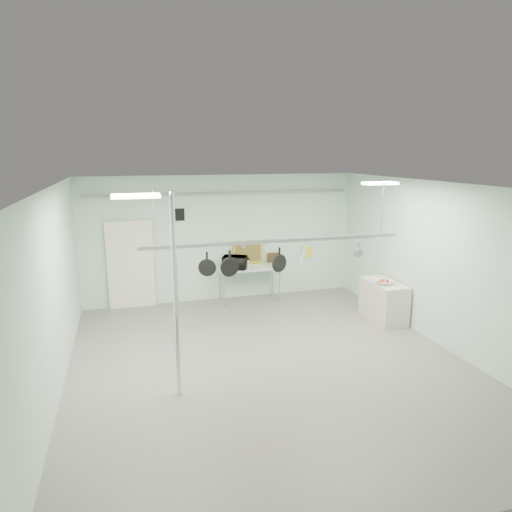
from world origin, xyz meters
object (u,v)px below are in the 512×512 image
object	(u,v)px
side_cabinet	(383,301)
skillet_left	(207,263)
pot_rack	(276,239)
skillet_mid	(230,263)
prep_table	(249,269)
coffee_canister	(246,263)
microwave	(235,262)
chrome_pole	(176,298)
skillet_right	(279,260)
fruit_bowl	(384,282)

from	to	relation	value
side_cabinet	skillet_left	xyz separation A→B (m)	(-4.20, -1.10, 1.43)
pot_rack	skillet_mid	distance (m)	0.93
prep_table	skillet_left	xyz separation A→B (m)	(-1.65, -3.30, 1.05)
coffee_canister	microwave	bearing A→B (deg)	-161.55
chrome_pole	side_cabinet	size ratio (longest dim) A/B	2.67
microwave	skillet_mid	world-z (taller)	skillet_mid
skillet_left	skillet_right	distance (m)	1.31
chrome_pole	fruit_bowl	distance (m)	5.13
pot_rack	fruit_bowl	bearing A→B (deg)	18.69
pot_rack	skillet_mid	size ratio (longest dim) A/B	10.36
pot_rack	microwave	bearing A→B (deg)	90.00
fruit_bowl	microwave	bearing A→B (deg)	141.92
side_cabinet	fruit_bowl	bearing A→B (deg)	-128.73
prep_table	skillet_right	xyz separation A→B (m)	(-0.34, -3.30, 1.03)
skillet_right	fruit_bowl	bearing A→B (deg)	-3.37
skillet_mid	microwave	bearing A→B (deg)	65.60
microwave	fruit_bowl	bearing A→B (deg)	166.58
coffee_canister	skillet_right	distance (m)	3.41
chrome_pole	skillet_right	xyz separation A→B (m)	(1.96, 0.90, 0.26)
chrome_pole	skillet_left	bearing A→B (deg)	54.26
prep_table	coffee_canister	distance (m)	0.18
fruit_bowl	skillet_mid	size ratio (longest dim) A/B	0.83
chrome_pole	pot_rack	xyz separation A→B (m)	(1.90, 0.90, 0.63)
chrome_pole	prep_table	world-z (taller)	chrome_pole
pot_rack	coffee_canister	world-z (taller)	pot_rack
pot_rack	fruit_bowl	xyz separation A→B (m)	(2.84, 0.96, -1.28)
skillet_left	skillet_mid	bearing A→B (deg)	17.44
chrome_pole	side_cabinet	xyz separation A→B (m)	(4.85, 2.00, -1.15)
side_cabinet	skillet_mid	distance (m)	4.20
pot_rack	skillet_right	distance (m)	0.37
prep_table	side_cabinet	distance (m)	3.39
skillet_mid	skillet_right	world-z (taller)	same
coffee_canister	skillet_right	size ratio (longest dim) A/B	0.41
pot_rack	prep_table	bearing A→B (deg)	83.09
microwave	side_cabinet	bearing A→B (deg)	169.43
pot_rack	skillet_mid	world-z (taller)	pot_rack
side_cabinet	fruit_bowl	world-z (taller)	fruit_bowl
coffee_canister	fruit_bowl	xyz separation A→B (m)	(2.51, -2.33, -0.05)
chrome_pole	skillet_left	xyz separation A→B (m)	(0.65, 0.90, 0.28)
chrome_pole	prep_table	size ratio (longest dim) A/B	2.00
pot_rack	coffee_canister	xyz separation A→B (m)	(0.32, 3.29, -1.23)
microwave	skillet_right	world-z (taller)	skillet_right
prep_table	pot_rack	distance (m)	3.61
chrome_pole	skillet_mid	world-z (taller)	chrome_pole
fruit_bowl	prep_table	bearing A→B (deg)	136.17
chrome_pole	skillet_right	distance (m)	2.17
chrome_pole	fruit_bowl	size ratio (longest dim) A/B	8.34
skillet_left	prep_table	bearing A→B (deg)	80.84
coffee_canister	fruit_bowl	distance (m)	3.43
skillet_mid	pot_rack	bearing A→B (deg)	-9.40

